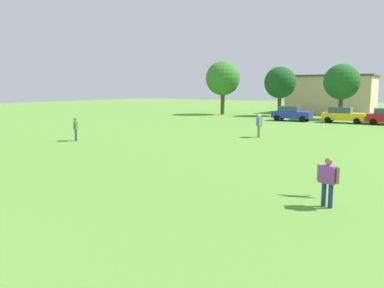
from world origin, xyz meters
TOP-DOWN VIEW (x-y plane):
  - ground_plane at (0.00, 30.00)m, footprint 160.00×160.00m
  - adult_bystander at (7.69, 11.12)m, footprint 0.73×0.43m
  - bystander_near_trees at (-0.81, 26.62)m, footprint 0.58×0.75m
  - bystander_midfield at (-11.10, 17.91)m, footprint 0.66×0.58m
  - parked_car_blue_0 at (-3.35, 42.75)m, footprint 4.30×2.02m
  - parked_car_yellow_1 at (2.21, 43.07)m, footprint 4.30×2.02m
  - tree_far_left at (-14.99, 48.37)m, footprint 4.80×4.80m
  - tree_left at (-7.13, 49.68)m, footprint 4.20×4.20m
  - tree_center at (0.99, 47.98)m, footprint 4.22×4.22m
  - house_left at (-2.41, 59.00)m, footprint 12.02×8.49m

SIDE VIEW (x-z plane):
  - ground_plane at x=0.00m, z-range 0.00..0.00m
  - parked_car_blue_0 at x=-3.35m, z-range 0.02..1.70m
  - parked_car_yellow_1 at x=2.21m, z-range 0.02..1.70m
  - adult_bystander at x=7.69m, z-range 0.15..1.74m
  - bystander_midfield at x=-11.10m, z-range 0.16..1.84m
  - bystander_near_trees at x=-0.81m, z-range 0.17..1.96m
  - house_left at x=-2.41m, z-range 0.01..5.59m
  - tree_left at x=-7.13m, z-range 1.15..7.70m
  - tree_center at x=0.99m, z-range 1.15..7.72m
  - tree_far_left at x=-14.99m, z-range 1.31..8.78m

